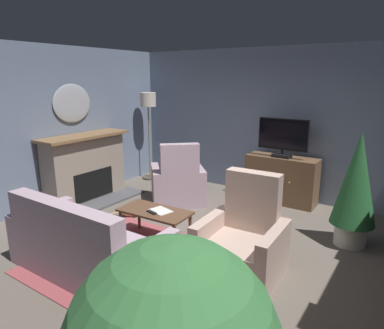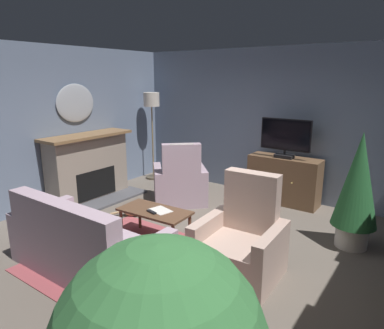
{
  "view_description": "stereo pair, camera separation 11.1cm",
  "coord_description": "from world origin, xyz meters",
  "px_view_note": "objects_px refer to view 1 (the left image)",
  "views": [
    {
      "loc": [
        2.33,
        -3.38,
        2.24
      ],
      "look_at": [
        -0.24,
        0.41,
        1.08
      ],
      "focal_mm": 32.47,
      "sensor_mm": 36.0,
      "label": 1
    },
    {
      "loc": [
        2.42,
        -3.31,
        2.24
      ],
      "look_at": [
        -0.24,
        0.41,
        1.08
      ],
      "focal_mm": 32.47,
      "sensor_mm": 36.0,
      "label": 2
    }
  ],
  "objects_px": {
    "fireplace": "(86,169)",
    "tv_cabinet": "(281,181)",
    "sofa_floral": "(86,249)",
    "coffee_table": "(155,214)",
    "armchair_in_far_corner": "(178,184)",
    "armchair_near_window": "(242,245)",
    "potted_plant_tall_palm_by_window": "(356,185)",
    "cat": "(135,210)",
    "tv_remote": "(152,212)",
    "floor_lamp": "(148,111)",
    "wall_mirror_oval": "(72,103)",
    "television": "(283,137)",
    "folded_newspaper": "(161,211)"
  },
  "relations": [
    {
      "from": "fireplace",
      "to": "tv_cabinet",
      "type": "distance_m",
      "value": 3.59
    },
    {
      "from": "tv_cabinet",
      "to": "sofa_floral",
      "type": "bearing_deg",
      "value": -105.46
    },
    {
      "from": "coffee_table",
      "to": "armchair_in_far_corner",
      "type": "height_order",
      "value": "armchair_in_far_corner"
    },
    {
      "from": "sofa_floral",
      "to": "fireplace",
      "type": "bearing_deg",
      "value": 140.21
    },
    {
      "from": "sofa_floral",
      "to": "armchair_near_window",
      "type": "xyz_separation_m",
      "value": [
        1.48,
        1.03,
        0.04
      ]
    },
    {
      "from": "potted_plant_tall_palm_by_window",
      "to": "cat",
      "type": "height_order",
      "value": "potted_plant_tall_palm_by_window"
    },
    {
      "from": "tv_cabinet",
      "to": "tv_remote",
      "type": "bearing_deg",
      "value": -108.02
    },
    {
      "from": "armchair_in_far_corner",
      "to": "floor_lamp",
      "type": "xyz_separation_m",
      "value": [
        -1.44,
        0.89,
        1.17
      ]
    },
    {
      "from": "wall_mirror_oval",
      "to": "coffee_table",
      "type": "bearing_deg",
      "value": -14.42
    },
    {
      "from": "armchair_in_far_corner",
      "to": "television",
      "type": "bearing_deg",
      "value": 33.27
    },
    {
      "from": "cat",
      "to": "coffee_table",
      "type": "bearing_deg",
      "value": -30.55
    },
    {
      "from": "cat",
      "to": "armchair_near_window",
      "type": "bearing_deg",
      "value": -14.14
    },
    {
      "from": "fireplace",
      "to": "folded_newspaper",
      "type": "relative_size",
      "value": 5.83
    },
    {
      "from": "potted_plant_tall_palm_by_window",
      "to": "fireplace",
      "type": "bearing_deg",
      "value": -169.79
    },
    {
      "from": "tv_cabinet",
      "to": "folded_newspaper",
      "type": "relative_size",
      "value": 4.22
    },
    {
      "from": "sofa_floral",
      "to": "armchair_in_far_corner",
      "type": "bearing_deg",
      "value": 102.27
    },
    {
      "from": "wall_mirror_oval",
      "to": "tv_remote",
      "type": "bearing_deg",
      "value": -16.33
    },
    {
      "from": "tv_cabinet",
      "to": "armchair_near_window",
      "type": "distance_m",
      "value": 2.61
    },
    {
      "from": "fireplace",
      "to": "tv_cabinet",
      "type": "relative_size",
      "value": 1.38
    },
    {
      "from": "wall_mirror_oval",
      "to": "television",
      "type": "distance_m",
      "value": 3.81
    },
    {
      "from": "potted_plant_tall_palm_by_window",
      "to": "floor_lamp",
      "type": "distance_m",
      "value": 4.52
    },
    {
      "from": "coffee_table",
      "to": "potted_plant_tall_palm_by_window",
      "type": "bearing_deg",
      "value": 32.06
    },
    {
      "from": "fireplace",
      "to": "floor_lamp",
      "type": "distance_m",
      "value": 1.95
    },
    {
      "from": "coffee_table",
      "to": "sofa_floral",
      "type": "distance_m",
      "value": 1.1
    },
    {
      "from": "fireplace",
      "to": "television",
      "type": "xyz_separation_m",
      "value": [
        3.05,
        1.83,
        0.63
      ]
    },
    {
      "from": "folded_newspaper",
      "to": "armchair_near_window",
      "type": "distance_m",
      "value": 1.29
    },
    {
      "from": "folded_newspaper",
      "to": "cat",
      "type": "bearing_deg",
      "value": 167.49
    },
    {
      "from": "potted_plant_tall_palm_by_window",
      "to": "folded_newspaper",
      "type": "bearing_deg",
      "value": -147.68
    },
    {
      "from": "wall_mirror_oval",
      "to": "armchair_near_window",
      "type": "height_order",
      "value": "wall_mirror_oval"
    },
    {
      "from": "fireplace",
      "to": "coffee_table",
      "type": "relative_size",
      "value": 1.7
    },
    {
      "from": "television",
      "to": "folded_newspaper",
      "type": "height_order",
      "value": "television"
    },
    {
      "from": "television",
      "to": "sofa_floral",
      "type": "bearing_deg",
      "value": -105.68
    },
    {
      "from": "fireplace",
      "to": "potted_plant_tall_palm_by_window",
      "type": "relative_size",
      "value": 1.11
    },
    {
      "from": "coffee_table",
      "to": "tv_remote",
      "type": "height_order",
      "value": "tv_remote"
    },
    {
      "from": "television",
      "to": "tv_remote",
      "type": "bearing_deg",
      "value": -108.37
    },
    {
      "from": "cat",
      "to": "tv_remote",
      "type": "bearing_deg",
      "value": -34.15
    },
    {
      "from": "sofa_floral",
      "to": "potted_plant_tall_palm_by_window",
      "type": "bearing_deg",
      "value": 46.42
    },
    {
      "from": "folded_newspaper",
      "to": "floor_lamp",
      "type": "distance_m",
      "value": 3.34
    },
    {
      "from": "folded_newspaper",
      "to": "potted_plant_tall_palm_by_window",
      "type": "bearing_deg",
      "value": 46.55
    },
    {
      "from": "armchair_in_far_corner",
      "to": "tv_cabinet",
      "type": "bearing_deg",
      "value": 34.63
    },
    {
      "from": "wall_mirror_oval",
      "to": "cat",
      "type": "relative_size",
      "value": 1.44
    },
    {
      "from": "wall_mirror_oval",
      "to": "tv_remote",
      "type": "relative_size",
      "value": 4.71
    },
    {
      "from": "fireplace",
      "to": "wall_mirror_oval",
      "type": "xyz_separation_m",
      "value": [
        -0.25,
        -0.0,
        1.19
      ]
    },
    {
      "from": "armchair_near_window",
      "to": "cat",
      "type": "bearing_deg",
      "value": 165.86
    },
    {
      "from": "armchair_near_window",
      "to": "armchair_in_far_corner",
      "type": "xyz_separation_m",
      "value": [
        -2.03,
        1.5,
        -0.01
      ]
    },
    {
      "from": "wall_mirror_oval",
      "to": "potted_plant_tall_palm_by_window",
      "type": "relative_size",
      "value": 0.51
    },
    {
      "from": "tv_cabinet",
      "to": "folded_newspaper",
      "type": "xyz_separation_m",
      "value": [
        -0.8,
        -2.47,
        0.06
      ]
    },
    {
      "from": "fireplace",
      "to": "folded_newspaper",
      "type": "xyz_separation_m",
      "value": [
        2.25,
        -0.59,
        -0.13
      ]
    },
    {
      "from": "television",
      "to": "folded_newspaper",
      "type": "distance_m",
      "value": 2.66
    },
    {
      "from": "armchair_near_window",
      "to": "armchair_in_far_corner",
      "type": "bearing_deg",
      "value": 143.63
    }
  ]
}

